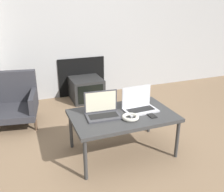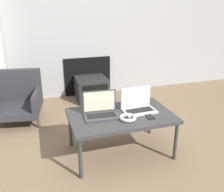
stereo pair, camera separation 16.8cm
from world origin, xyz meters
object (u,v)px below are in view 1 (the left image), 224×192
(headphones, at_px, (130,117))
(phone, at_px, (151,115))
(tv, at_px, (86,89))
(armchair, at_px, (12,100))
(laptop_right, at_px, (139,105))
(laptop_left, at_px, (102,110))

(headphones, xyz_separation_m, phone, (0.23, -0.01, -0.01))
(phone, height_order, tv, phone)
(headphones, height_order, armchair, armchair)
(headphones, relative_size, phone, 1.30)
(tv, height_order, armchair, armchair)
(laptop_right, distance_m, armchair, 1.73)
(headphones, relative_size, armchair, 0.23)
(laptop_left, distance_m, laptop_right, 0.41)
(phone, bearing_deg, armchair, 134.18)
(laptop_right, relative_size, armchair, 0.48)
(headphones, height_order, tv, headphones)
(laptop_right, xyz_separation_m, phone, (0.05, -0.18, -0.05))
(tv, bearing_deg, headphones, -91.32)
(laptop_right, distance_m, headphones, 0.25)
(headphones, xyz_separation_m, tv, (0.04, 1.75, -0.28))
(laptop_right, xyz_separation_m, armchair, (-1.26, 1.17, -0.20))
(laptop_right, relative_size, phone, 2.66)
(laptop_left, bearing_deg, tv, 84.72)
(laptop_right, bearing_deg, laptop_left, 177.52)
(tv, xyz_separation_m, armchair, (-1.12, -0.41, 0.12))
(laptop_left, height_order, laptop_right, same)
(headphones, distance_m, phone, 0.23)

